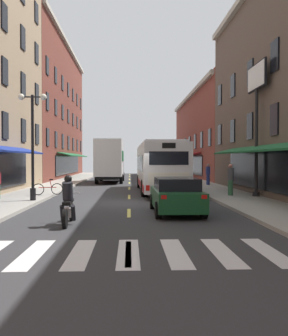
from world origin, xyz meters
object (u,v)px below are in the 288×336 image
Objects in this scene: sedan_mid at (112,172)px; billboard_sign at (257,96)px; pedestrian_mid at (208,174)px; street_lamp_twin at (33,141)px; motorcycle_rider at (68,203)px; pedestrian_far at (230,179)px; bicycle_near at (48,189)px; sedan_near at (176,195)px; transit_bus at (159,166)px; box_truck at (110,161)px.

billboard_sign is at bearing -69.41° from sedan_mid.
street_lamp_twin is (-11.16, -11.08, 2.06)m from pedestrian_mid.
pedestrian_far reaches higher than motorcycle_rider.
motorcycle_rider is 9.50m from bicycle_near.
motorcycle_rider is at bearing -73.67° from bicycle_near.
billboard_sign is 12.24m from street_lamp_twin.
sedan_near is at bearing -82.34° from sedan_mid.
pedestrian_mid reaches higher than sedan_near.
billboard_sign is 7.87m from transit_bus.
sedan_near is 8.05m from street_lamp_twin.
pedestrian_mid is at bearing -33.35° from box_truck.
sedan_near is 2.54× the size of bicycle_near.
transit_bus is 2.14× the size of street_lamp_twin.
pedestrian_far reaches higher than sedan_mid.
bicycle_near is (-2.67, 9.11, -0.21)m from motorcycle_rider.
street_lamp_twin is (-2.99, -16.46, 1.04)m from box_truck.
pedestrian_mid is (11.05, 8.24, 0.52)m from bicycle_near.
sedan_near is at bearing -133.47° from billboard_sign.
pedestrian_mid is at bearing 73.30° from sedan_near.
street_lamp_twin reaches higher than sedan_mid.
pedestrian_mid is (8.38, 17.35, 0.31)m from motorcycle_rider.
sedan_mid is 0.82× the size of street_lamp_twin.
box_truck is 9.65m from sedan_mid.
sedan_mid is 2.54× the size of pedestrian_mid.
sedan_near is at bearing -45.20° from bicycle_near.
pedestrian_far reaches higher than pedestrian_mid.
motorcycle_rider is (-4.01, -12.44, -1.00)m from transit_bus.
transit_bus is 1.51× the size of box_truck.
box_truck is at bearing 100.38° from sedan_near.
transit_bus is 7.56m from bicycle_near.
sedan_mid is (-9.16, 24.38, -4.96)m from billboard_sign.
box_truck is at bearing 108.96° from pedestrian_far.
sedan_near is at bearing 32.27° from motorcycle_rider.
billboard_sign is 1.69× the size of sedan_mid.
box_truck reaches higher than pedestrian_mid.
transit_bus reaches higher than bicycle_near.
billboard_sign is 1.72× the size of sedan_near.
pedestrian_far is (7.88, -23.81, 0.34)m from sedan_mid.
pedestrian_far is at bearing 149.75° from pedestrian_mid.
bicycle_near is at bearing 134.80° from sedan_near.
sedan_mid is at bearing 99.27° from pedestrian_far.
billboard_sign is 1.38× the size of street_lamp_twin.
pedestrian_mid is at bearing 64.21° from motorcycle_rider.
billboard_sign is at bearing -41.82° from transit_bus.
sedan_mid is at bearing 101.66° from transit_bus.
street_lamp_twin reaches higher than transit_bus.
sedan_near is at bearing -131.80° from pedestrian_far.
sedan_near is 2.39× the size of pedestrian_far.
box_truck is at bearing 120.87° from billboard_sign.
motorcycle_rider reaches higher than bicycle_near.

